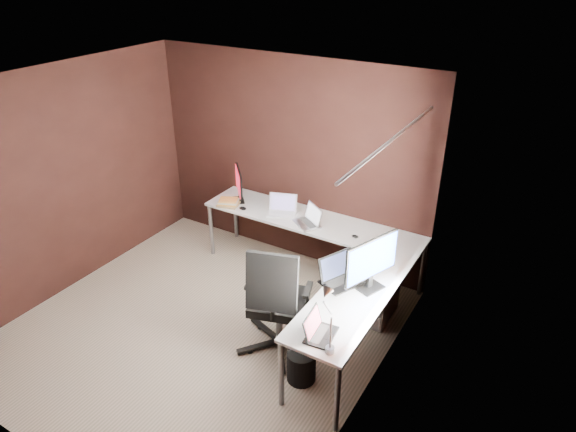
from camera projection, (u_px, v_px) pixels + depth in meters
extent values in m
cube|color=#BBA591|center=(201.00, 329.00, 5.34)|extent=(3.60, 3.60, 0.00)
cube|color=white|center=(176.00, 89.00, 4.17)|extent=(3.60, 3.60, 0.00)
cube|color=black|center=(289.00, 161.00, 6.12)|extent=(3.60, 0.00, 2.50)
cube|color=black|center=(11.00, 335.00, 3.39)|extent=(3.60, 0.00, 2.50)
cube|color=black|center=(62.00, 183.00, 5.57)|extent=(0.00, 3.60, 2.50)
cube|color=black|center=(370.00, 281.00, 3.94)|extent=(0.00, 3.60, 2.50)
cube|color=white|center=(388.00, 238.00, 4.12)|extent=(0.00, 1.00, 1.30)
cube|color=orange|center=(344.00, 305.00, 3.68)|extent=(0.01, 0.35, 2.00)
cube|color=orange|center=(410.00, 222.00, 4.78)|extent=(0.01, 0.35, 2.00)
cylinder|color=slate|center=(393.00, 139.00, 3.75)|extent=(0.02, 1.90, 0.02)
cube|color=white|center=(311.00, 221.00, 5.93)|extent=(2.65, 0.60, 0.03)
cube|color=white|center=(351.00, 299.00, 4.61)|extent=(0.60, 1.65, 0.03)
cylinder|color=slate|center=(211.00, 230.00, 6.48)|extent=(0.05, 0.05, 0.70)
cylinder|color=slate|center=(235.00, 213.00, 6.88)|extent=(0.05, 0.05, 0.70)
cylinder|color=slate|center=(281.00, 374.00, 4.30)|extent=(0.05, 0.05, 0.70)
cylinder|color=slate|center=(337.00, 398.00, 4.06)|extent=(0.05, 0.05, 0.70)
cylinder|color=slate|center=(423.00, 268.00, 5.71)|extent=(0.05, 0.05, 0.70)
cube|color=white|center=(373.00, 291.00, 5.42)|extent=(0.42, 0.50, 0.60)
cube|color=black|center=(238.00, 200.00, 6.35)|extent=(0.24, 0.24, 0.01)
cube|color=black|center=(240.00, 196.00, 6.33)|extent=(0.05, 0.05, 0.10)
cube|color=black|center=(239.00, 181.00, 6.24)|extent=(0.34, 0.37, 0.30)
cube|color=red|center=(238.00, 181.00, 6.24)|extent=(0.30, 0.33, 0.27)
cube|color=black|center=(371.00, 288.00, 4.72)|extent=(0.23, 0.28, 0.01)
cube|color=black|center=(369.00, 281.00, 4.71)|extent=(0.05, 0.06, 0.11)
cube|color=black|center=(372.00, 258.00, 4.59)|extent=(0.25, 0.60, 0.39)
cube|color=#1D40A9|center=(373.00, 259.00, 4.58)|extent=(0.22, 0.56, 0.36)
cube|color=white|center=(282.00, 214.00, 6.04)|extent=(0.39, 0.33, 0.02)
cube|color=white|center=(283.00, 202.00, 6.06)|extent=(0.33, 0.17, 0.21)
cube|color=#7565A6|center=(283.00, 202.00, 6.06)|extent=(0.29, 0.14, 0.18)
cube|color=silver|center=(307.00, 224.00, 5.81)|extent=(0.39, 0.36, 0.02)
cube|color=silver|center=(314.00, 214.00, 5.80)|extent=(0.30, 0.22, 0.20)
cube|color=silver|center=(313.00, 214.00, 5.79)|extent=(0.26, 0.19, 0.17)
cube|color=black|center=(343.00, 282.00, 4.81)|extent=(0.41, 0.47, 0.02)
cube|color=black|center=(336.00, 265.00, 4.82)|extent=(0.23, 0.39, 0.24)
cube|color=#171C35|center=(336.00, 265.00, 4.82)|extent=(0.19, 0.34, 0.21)
cube|color=black|center=(321.00, 335.00, 4.15)|extent=(0.24, 0.32, 0.02)
cube|color=black|center=(312.00, 323.00, 4.13)|extent=(0.09, 0.30, 0.19)
cube|color=#BB4D61|center=(313.00, 323.00, 4.13)|extent=(0.07, 0.27, 0.16)
cube|color=#957850|center=(229.00, 204.00, 6.24)|extent=(0.28, 0.25, 0.02)
cube|color=gold|center=(228.00, 203.00, 6.23)|extent=(0.27, 0.24, 0.02)
cube|color=beige|center=(228.00, 201.00, 6.22)|extent=(0.29, 0.26, 0.02)
cube|color=gold|center=(228.00, 200.00, 6.22)|extent=(0.27, 0.24, 0.01)
ellipsoid|color=black|center=(243.00, 208.00, 6.13)|extent=(0.10, 0.06, 0.04)
ellipsoid|color=black|center=(355.00, 236.00, 5.55)|extent=(0.08, 0.05, 0.03)
cylinder|color=slate|center=(330.00, 350.00, 3.97)|extent=(0.07, 0.07, 0.05)
cylinder|color=slate|center=(331.00, 333.00, 3.89)|extent=(0.02, 0.02, 0.29)
cylinder|color=slate|center=(328.00, 308.00, 3.85)|extent=(0.02, 0.16, 0.21)
cone|color=slate|center=(326.00, 293.00, 3.89)|extent=(0.09, 0.11, 0.12)
cylinder|color=slate|center=(279.00, 322.00, 5.00)|extent=(0.07, 0.07, 0.42)
cube|color=black|center=(279.00, 302.00, 4.89)|extent=(0.64, 0.64, 0.09)
cube|color=black|center=(272.00, 283.00, 4.50)|extent=(0.48, 0.26, 0.56)
cylinder|color=black|center=(301.00, 366.00, 4.65)|extent=(0.30, 0.30, 0.31)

